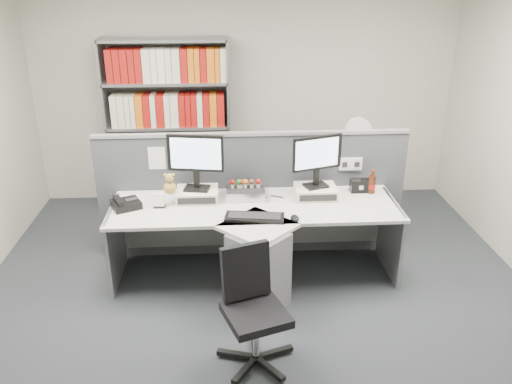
{
  "coord_description": "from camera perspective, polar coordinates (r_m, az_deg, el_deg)",
  "views": [
    {
      "loc": [
        -0.25,
        -3.46,
        2.68
      ],
      "look_at": [
        0.0,
        0.65,
        0.92
      ],
      "focal_mm": 36.62,
      "sensor_mm": 36.0,
      "label": 1
    }
  ],
  "objects": [
    {
      "name": "monitor_riser_right",
      "position": [
        4.9,
        6.52,
        0.04
      ],
      "size": [
        0.38,
        0.31,
        0.1
      ],
      "color": "beige",
      "rests_on": "desk"
    },
    {
      "name": "ground",
      "position": [
        4.38,
        0.53,
        -14.55
      ],
      "size": [
        5.5,
        5.5,
        0.0
      ],
      "primitive_type": "plane",
      "color": "#32363B",
      "rests_on": "ground"
    },
    {
      "name": "desk_phone",
      "position": [
        4.78,
        -14.08,
        -1.27
      ],
      "size": [
        0.31,
        0.3,
        0.1
      ],
      "color": "black",
      "rests_on": "desk"
    },
    {
      "name": "monitor_left",
      "position": [
        4.71,
        -6.62,
        3.76
      ],
      "size": [
        0.51,
        0.2,
        0.52
      ],
      "color": "black",
      "rests_on": "monitor_riser_left"
    },
    {
      "name": "office_chair",
      "position": [
        3.83,
        -0.42,
        -12.18
      ],
      "size": [
        0.58,
        0.56,
        0.87
      ],
      "color": "silver",
      "rests_on": "ground"
    },
    {
      "name": "desk",
      "position": [
        4.63,
        0.04,
        -5.56
      ],
      "size": [
        2.6,
        1.2,
        0.72
      ],
      "color": "silver",
      "rests_on": "ground"
    },
    {
      "name": "monitor_right",
      "position": [
        4.78,
        6.7,
        3.82
      ],
      "size": [
        0.47,
        0.21,
        0.49
      ],
      "color": "black",
      "rests_on": "monitor_riser_right"
    },
    {
      "name": "mouse",
      "position": [
        4.43,
        4.26,
        -2.87
      ],
      "size": [
        0.07,
        0.11,
        0.04
      ],
      "primitive_type": "ellipsoid",
      "color": "black",
      "rests_on": "desk"
    },
    {
      "name": "shelving_unit",
      "position": [
        6.18,
        -9.44,
        6.81
      ],
      "size": [
        1.41,
        0.4,
        2.0
      ],
      "color": "gray",
      "rests_on": "ground"
    },
    {
      "name": "desk_calendar",
      "position": [
        4.73,
        -10.51,
        -1.03
      ],
      "size": [
        0.11,
        0.08,
        0.13
      ],
      "color": "black",
      "rests_on": "desk"
    },
    {
      "name": "desktop_pc",
      "position": [
        4.88,
        -1.18,
        0.04
      ],
      "size": [
        0.35,
        0.32,
        0.09
      ],
      "color": "black",
      "rests_on": "desk"
    },
    {
      "name": "partition",
      "position": [
        5.13,
        -0.35,
        -0.17
      ],
      "size": [
        3.0,
        0.08,
        1.27
      ],
      "color": "#42444A",
      "rests_on": "ground"
    },
    {
      "name": "cola_bottle",
      "position": [
        5.05,
        12.53,
        0.83
      ],
      "size": [
        0.07,
        0.07,
        0.23
      ],
      "color": "#3F190A",
      "rests_on": "desk"
    },
    {
      "name": "desk_fan",
      "position": [
        5.88,
        11.01,
        6.27
      ],
      "size": [
        0.3,
        0.18,
        0.5
      ],
      "color": "white",
      "rests_on": "filing_cabinet"
    },
    {
      "name": "figurines",
      "position": [
        4.82,
        -1.26,
        1.04
      ],
      "size": [
        0.29,
        0.05,
        0.09
      ],
      "color": "beige",
      "rests_on": "desktop_pc"
    },
    {
      "name": "monitor_riser_left",
      "position": [
        4.84,
        -6.43,
        -0.26
      ],
      "size": [
        0.38,
        0.31,
        0.1
      ],
      "color": "beige",
      "rests_on": "desk"
    },
    {
      "name": "room_shell",
      "position": [
        3.58,
        0.63,
        8.78
      ],
      "size": [
        5.04,
        5.54,
        2.72
      ],
      "color": "#B5B3A1",
      "rests_on": "ground"
    },
    {
      "name": "keyboard",
      "position": [
        4.45,
        -0.16,
        -2.76
      ],
      "size": [
        0.52,
        0.26,
        0.03
      ],
      "color": "black",
      "rests_on": "desk"
    },
    {
      "name": "speaker",
      "position": [
        5.07,
        11.29,
        0.69
      ],
      "size": [
        0.18,
        0.1,
        0.12
      ],
      "primitive_type": "cube",
      "color": "black",
      "rests_on": "desk"
    },
    {
      "name": "filing_cabinet",
      "position": [
        6.1,
        10.54,
        0.29
      ],
      "size": [
        0.45,
        0.61,
        0.7
      ],
      "color": "gray",
      "rests_on": "ground"
    },
    {
      "name": "plush_toy",
      "position": [
        4.72,
        -9.4,
        0.74
      ],
      "size": [
        0.11,
        0.11,
        0.2
      ],
      "color": "#A38136",
      "rests_on": "monitor_riser_left"
    }
  ]
}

